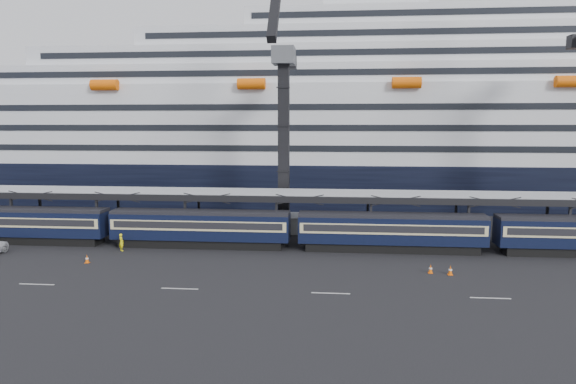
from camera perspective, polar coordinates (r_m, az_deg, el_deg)
name	(u,v)px	position (r m, az deg, el deg)	size (l,w,h in m)	color
ground	(501,283)	(46.50, 22.59, -9.30)	(260.00, 260.00, 0.00)	black
train	(424,231)	(54.35, 14.90, -4.19)	(133.05, 3.00, 4.05)	black
canopy	(463,196)	(58.64, 18.84, -0.47)	(130.00, 6.25, 5.53)	#979A9E
cruise_ship	(412,128)	(89.38, 13.59, 6.89)	(214.09, 28.84, 34.00)	black
crane_dark_near	(283,133)	(61.41, -0.51, 6.53)	(4.50, 17.75, 35.08)	#45484C
worker	(121,242)	(55.94, -18.03, -5.33)	(0.66, 0.44, 1.82)	#FFF40D
traffic_cone_b	(87,259)	(52.40, -21.43, -6.92)	(0.40, 0.40, 0.81)	#F05D07
traffic_cone_c	(431,269)	(47.27, 15.56, -8.21)	(0.40, 0.40, 0.81)	#F05D07
traffic_cone_d	(450,270)	(47.23, 17.59, -8.28)	(0.43, 0.43, 0.85)	#F05D07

